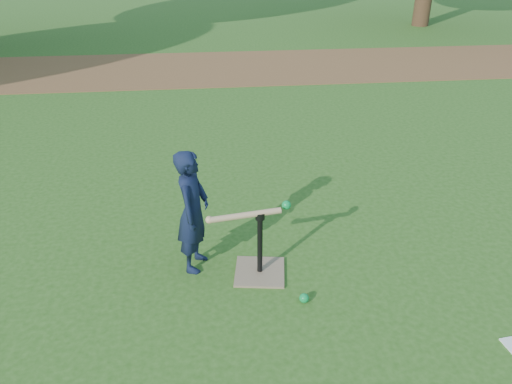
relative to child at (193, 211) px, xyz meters
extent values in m
plane|color=#285116|center=(0.39, -0.45, -0.56)|extent=(80.00, 80.00, 0.00)
cube|color=brown|center=(0.39, 7.05, -0.55)|extent=(24.00, 3.00, 0.01)
imported|color=#101832|center=(0.00, 0.00, 0.00)|extent=(0.37, 0.47, 1.12)
sphere|color=#0C8C3F|center=(0.87, -0.61, -0.52)|extent=(0.08, 0.08, 0.08)
cube|color=#886E56|center=(0.55, -0.18, -0.55)|extent=(0.49, 0.49, 0.02)
cylinder|color=black|center=(0.55, -0.18, -0.26)|extent=(0.05, 0.05, 0.55)
cylinder|color=black|center=(0.55, -0.18, 0.03)|extent=(0.08, 0.08, 0.06)
cylinder|color=tan|center=(0.43, -0.20, 0.05)|extent=(0.60, 0.15, 0.05)
sphere|color=tan|center=(0.13, -0.24, 0.05)|extent=(0.06, 0.06, 0.06)
sphere|color=#0C8C3F|center=(0.79, -0.08, 0.06)|extent=(0.08, 0.08, 0.08)
camera|label=1|loc=(0.13, -3.70, 2.15)|focal=35.00mm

